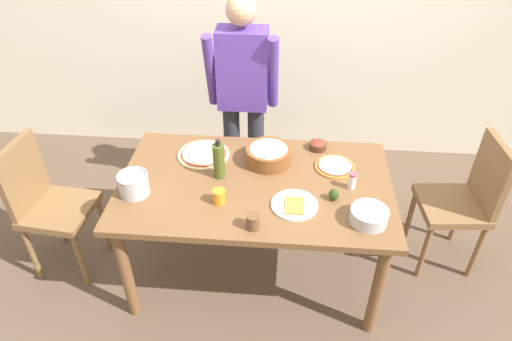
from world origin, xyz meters
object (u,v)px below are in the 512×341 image
(dining_table, at_px, (255,194))
(cup_orange, at_px, (219,196))
(pizza_cooked_on_tray, at_px, (335,166))
(plate_with_slice, at_px, (294,205))
(person_cook, at_px, (243,94))
(pizza_raw_on_board, at_px, (204,154))
(mixing_bowl_steel, at_px, (369,216))
(chair_wooden_right, at_px, (465,198))
(steel_pot, at_px, (134,184))
(cup_small_brown, at_px, (253,222))
(avocado, at_px, (334,195))
(small_sauce_bowl, at_px, (318,145))
(salt_shaker, at_px, (352,181))
(chair_wooden_left, at_px, (47,201))
(olive_oil_bottle, at_px, (219,161))
(popcorn_bowl, at_px, (268,154))

(dining_table, height_order, cup_orange, cup_orange)
(pizza_cooked_on_tray, relative_size, plate_with_slice, 0.94)
(person_cook, xyz_separation_m, plate_with_slice, (0.38, -0.95, -0.17))
(dining_table, bearing_deg, pizza_cooked_on_tray, 21.58)
(pizza_raw_on_board, relative_size, mixing_bowl_steel, 1.63)
(chair_wooden_right, height_order, steel_pot, chair_wooden_right)
(pizza_cooked_on_tray, bearing_deg, pizza_raw_on_board, 175.74)
(steel_pot, relative_size, cup_small_brown, 2.04)
(mixing_bowl_steel, bearing_deg, dining_table, 155.69)
(avocado, bearing_deg, mixing_bowl_steel, -43.45)
(small_sauce_bowl, relative_size, steel_pot, 0.63)
(person_cook, distance_m, salt_shaker, 1.05)
(chair_wooden_right, bearing_deg, mixing_bowl_steel, -143.80)
(chair_wooden_left, relative_size, mixing_bowl_steel, 4.75)
(salt_shaker, bearing_deg, olive_oil_bottle, 176.43)
(pizza_raw_on_board, bearing_deg, chair_wooden_left, -164.36)
(pizza_cooked_on_tray, relative_size, mixing_bowl_steel, 1.22)
(dining_table, distance_m, cup_orange, 0.30)
(small_sauce_bowl, height_order, cup_small_brown, cup_small_brown)
(plate_with_slice, distance_m, small_sauce_bowl, 0.59)
(pizza_cooked_on_tray, xyz_separation_m, cup_small_brown, (-0.45, -0.57, 0.03))
(dining_table, relative_size, mixing_bowl_steel, 8.00)
(person_cook, relative_size, pizza_raw_on_board, 4.96)
(pizza_cooked_on_tray, height_order, mixing_bowl_steel, mixing_bowl_steel)
(pizza_cooked_on_tray, distance_m, cup_small_brown, 0.73)
(salt_shaker, bearing_deg, cup_small_brown, -145.16)
(steel_pot, height_order, avocado, steel_pot)
(pizza_raw_on_board, height_order, avocado, avocado)
(dining_table, height_order, popcorn_bowl, popcorn_bowl)
(popcorn_bowl, relative_size, avocado, 4.00)
(pizza_raw_on_board, bearing_deg, avocado, -24.50)
(small_sauce_bowl, relative_size, salt_shaker, 1.04)
(chair_wooden_left, relative_size, popcorn_bowl, 3.39)
(mixing_bowl_steel, distance_m, cup_orange, 0.81)
(chair_wooden_right, relative_size, pizza_raw_on_board, 2.91)
(avocado, bearing_deg, pizza_raw_on_board, 155.50)
(person_cook, xyz_separation_m, chair_wooden_right, (1.47, -0.53, -0.40))
(pizza_raw_on_board, relative_size, popcorn_bowl, 1.17)
(dining_table, xyz_separation_m, steel_pot, (-0.67, -0.15, 0.16))
(cup_small_brown, bearing_deg, cup_orange, 137.93)
(dining_table, distance_m, person_cook, 0.82)
(plate_with_slice, bearing_deg, chair_wooden_right, 21.18)
(mixing_bowl_steel, bearing_deg, cup_orange, 173.86)
(dining_table, distance_m, steel_pot, 0.71)
(dining_table, bearing_deg, olive_oil_bottle, 168.78)
(plate_with_slice, relative_size, olive_oil_bottle, 1.02)
(dining_table, height_order, steel_pot, steel_pot)
(steel_pot, bearing_deg, popcorn_bowl, 26.50)
(person_cook, bearing_deg, steel_pot, -119.86)
(steel_pot, xyz_separation_m, cup_small_brown, (0.69, -0.22, -0.02))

